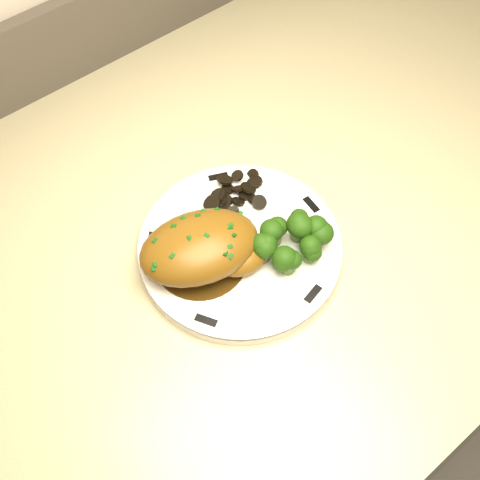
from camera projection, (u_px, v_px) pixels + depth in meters
plate at (240, 248)px, 0.70m from camera, size 0.25×0.25×0.02m
rim_accent_0 at (218, 177)px, 0.75m from camera, size 0.03×0.02×0.00m
rim_accent_1 at (152, 241)px, 0.70m from camera, size 0.02×0.02×0.00m
rim_accent_2 at (206, 320)px, 0.64m from camera, size 0.02×0.03×0.00m
rim_accent_3 at (313, 294)px, 0.66m from camera, size 0.03×0.01×0.00m
rim_accent_4 at (311, 205)px, 0.73m from camera, size 0.01×0.03×0.00m
gravy_pool at (201, 259)px, 0.69m from camera, size 0.11×0.11×0.00m
chicken_breast at (204, 248)px, 0.66m from camera, size 0.16×0.13×0.05m
mushroom_pile at (238, 199)px, 0.73m from camera, size 0.08×0.06×0.02m
broccoli_florets at (292, 241)px, 0.67m from camera, size 0.09×0.07×0.04m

